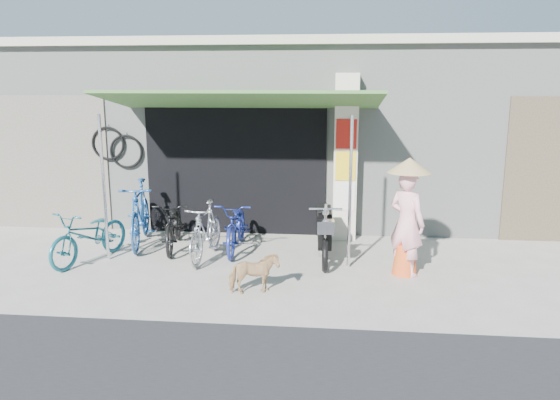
# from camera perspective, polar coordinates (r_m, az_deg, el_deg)

# --- Properties ---
(ground) EXTENTS (80.00, 80.00, 0.00)m
(ground) POSITION_cam_1_polar(r_m,az_deg,el_deg) (8.00, 0.72, -8.56)
(ground) COLOR #ADA79C
(ground) RESTS_ON ground
(bicycle_shop) EXTENTS (12.30, 5.30, 3.66)m
(bicycle_shop) POSITION_cam_1_polar(r_m,az_deg,el_deg) (12.60, 2.77, 7.58)
(bicycle_shop) COLOR #969C94
(bicycle_shop) RESTS_ON ground
(shop_pillar) EXTENTS (0.42, 0.44, 3.00)m
(shop_pillar) POSITION_cam_1_polar(r_m,az_deg,el_deg) (9.99, 6.86, 4.40)
(shop_pillar) COLOR beige
(shop_pillar) RESTS_ON ground
(awning) EXTENTS (4.60, 1.88, 2.72)m
(awning) POSITION_cam_1_polar(r_m,az_deg,el_deg) (9.22, -4.03, 10.15)
(awning) COLOR #38642D
(awning) RESTS_ON ground
(neighbour_left) EXTENTS (2.60, 0.06, 2.60)m
(neighbour_left) POSITION_cam_1_polar(r_m,az_deg,el_deg) (11.63, -23.45, 3.57)
(neighbour_left) COLOR #6B665B
(neighbour_left) RESTS_ON ground
(bike_teal) EXTENTS (1.09, 1.75, 0.87)m
(bike_teal) POSITION_cam_1_polar(r_m,az_deg,el_deg) (9.28, -19.25, -3.49)
(bike_teal) COLOR #175A69
(bike_teal) RESTS_ON ground
(bike_blue) EXTENTS (0.90, 1.97, 1.14)m
(bike_blue) POSITION_cam_1_polar(r_m,az_deg,el_deg) (9.94, -14.42, -1.37)
(bike_blue) COLOR #205094
(bike_blue) RESTS_ON ground
(bike_black) EXTENTS (0.83, 1.72, 0.86)m
(bike_black) POSITION_cam_1_polar(r_m,az_deg,el_deg) (9.62, -11.00, -2.51)
(bike_black) COLOR black
(bike_black) RESTS_ON ground
(bike_silver) EXTENTS (0.58, 1.60, 0.94)m
(bike_silver) POSITION_cam_1_polar(r_m,az_deg,el_deg) (8.95, -7.77, -3.23)
(bike_silver) COLOR silver
(bike_silver) RESTS_ON ground
(bike_navy) EXTENTS (0.64, 1.71, 0.89)m
(bike_navy) POSITION_cam_1_polar(r_m,az_deg,el_deg) (9.36, -4.53, -2.65)
(bike_navy) COLOR navy
(bike_navy) RESTS_ON ground
(street_dog) EXTENTS (0.74, 0.50, 0.57)m
(street_dog) POSITION_cam_1_polar(r_m,az_deg,el_deg) (7.49, -2.78, -7.70)
(street_dog) COLOR tan
(street_dog) RESTS_ON ground
(moped) EXTENTS (0.50, 1.76, 1.00)m
(moped) POSITION_cam_1_polar(r_m,az_deg,el_deg) (8.94, 4.64, -3.30)
(moped) COLOR black
(moped) RESTS_ON ground
(nun) EXTENTS (0.69, 0.67, 1.77)m
(nun) POSITION_cam_1_polar(r_m,az_deg,el_deg) (8.28, 13.12, -1.82)
(nun) COLOR #F7A6B1
(nun) RESTS_ON ground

